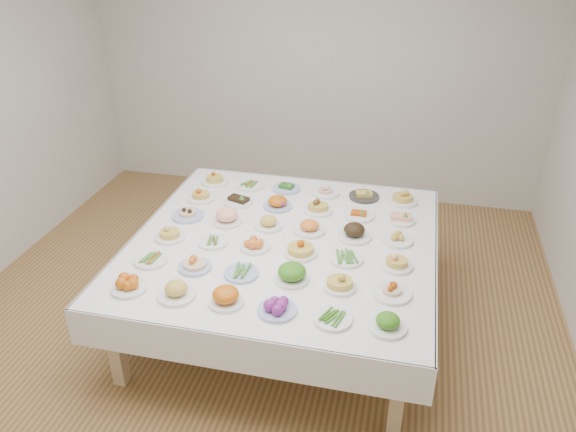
% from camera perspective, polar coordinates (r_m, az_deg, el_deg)
% --- Properties ---
extents(room_envelope, '(5.02, 5.02, 2.81)m').
position_cam_1_polar(room_envelope, '(3.85, -4.16, 11.47)').
color(room_envelope, '#9B7240').
rests_on(room_envelope, ground).
extents(display_table, '(2.30, 2.30, 0.75)m').
position_cam_1_polar(display_table, '(4.32, -0.45, -3.19)').
color(display_table, white).
rests_on(display_table, ground).
extents(dish_0, '(0.24, 0.24, 0.11)m').
position_cam_1_polar(dish_0, '(3.87, -15.90, -6.57)').
color(dish_0, white).
rests_on(dish_0, display_table).
extents(dish_1, '(0.25, 0.25, 0.13)m').
position_cam_1_polar(dish_1, '(3.73, -11.30, -7.26)').
color(dish_1, white).
rests_on(dish_1, display_table).
extents(dish_2, '(0.23, 0.23, 0.13)m').
position_cam_1_polar(dish_2, '(3.62, -6.35, -8.00)').
color(dish_2, white).
rests_on(dish_2, display_table).
extents(dish_3, '(0.25, 0.25, 0.11)m').
position_cam_1_polar(dish_3, '(3.54, -1.12, -9.01)').
color(dish_3, '#4C66B2').
rests_on(dish_3, display_table).
extents(dish_4, '(0.24, 0.24, 0.05)m').
position_cam_1_polar(dish_4, '(3.50, 4.55, -10.27)').
color(dish_4, white).
rests_on(dish_4, display_table).
extents(dish_5, '(0.23, 0.23, 0.13)m').
position_cam_1_polar(dish_5, '(3.46, 10.12, -10.41)').
color(dish_5, white).
rests_on(dish_5, display_table).
extents(dish_6, '(0.24, 0.24, 0.05)m').
position_cam_1_polar(dish_6, '(4.14, -13.76, -4.28)').
color(dish_6, white).
rests_on(dish_6, display_table).
extents(dish_7, '(0.26, 0.26, 0.14)m').
position_cam_1_polar(dish_7, '(3.98, -9.49, -4.48)').
color(dish_7, '#4C66B2').
rests_on(dish_7, display_table).
extents(dish_8, '(0.23, 0.23, 0.05)m').
position_cam_1_polar(dish_8, '(3.89, -4.76, -5.70)').
color(dish_8, '#4C66B2').
rests_on(dish_8, display_table).
extents(dish_9, '(0.25, 0.25, 0.14)m').
position_cam_1_polar(dish_9, '(3.80, 0.40, -5.73)').
color(dish_9, white).
rests_on(dish_9, display_table).
extents(dish_10, '(0.23, 0.22, 0.14)m').
position_cam_1_polar(dish_10, '(3.74, 5.29, -6.43)').
color(dish_10, white).
rests_on(dish_10, display_table).
extents(dish_11, '(0.26, 0.26, 0.12)m').
position_cam_1_polar(dish_11, '(3.74, 10.54, -7.20)').
color(dish_11, white).
rests_on(dish_11, display_table).
extents(dish_12, '(0.23, 0.23, 0.12)m').
position_cam_1_polar(dish_12, '(4.37, -11.94, -1.62)').
color(dish_12, white).
rests_on(dish_12, display_table).
extents(dish_13, '(0.22, 0.22, 0.05)m').
position_cam_1_polar(dish_13, '(4.27, -7.63, -2.58)').
color(dish_13, white).
rests_on(dish_13, display_table).
extents(dish_14, '(0.22, 0.22, 0.10)m').
position_cam_1_polar(dish_14, '(4.17, -3.39, -2.74)').
color(dish_14, white).
rests_on(dish_14, display_table).
extents(dish_15, '(0.24, 0.24, 0.15)m').
position_cam_1_polar(dish_15, '(4.08, 1.29, -3.07)').
color(dish_15, white).
rests_on(dish_15, display_table).
extents(dish_16, '(0.24, 0.24, 0.06)m').
position_cam_1_polar(dish_16, '(4.05, 5.94, -4.22)').
color(dish_16, white).
rests_on(dish_16, display_table).
extents(dish_17, '(0.23, 0.23, 0.13)m').
position_cam_1_polar(dish_17, '(4.01, 11.00, -4.42)').
color(dish_17, white).
rests_on(dish_17, display_table).
extents(dish_18, '(0.26, 0.26, 0.12)m').
position_cam_1_polar(dish_18, '(4.65, -10.17, 0.48)').
color(dish_18, '#4C66B2').
rests_on(dish_18, display_table).
extents(dish_19, '(0.24, 0.24, 0.14)m').
position_cam_1_polar(dish_19, '(4.52, -6.24, 0.05)').
color(dish_19, white).
rests_on(dish_19, display_table).
extents(dish_20, '(0.22, 0.22, 0.11)m').
position_cam_1_polar(dish_20, '(4.43, -1.99, -0.60)').
color(dish_20, white).
rests_on(dish_20, display_table).
extents(dish_21, '(0.25, 0.25, 0.13)m').
position_cam_1_polar(dish_21, '(4.37, 2.20, -0.88)').
color(dish_21, white).
rests_on(dish_21, display_table).
extents(dish_22, '(0.26, 0.26, 0.16)m').
position_cam_1_polar(dish_22, '(4.31, 6.75, -1.32)').
color(dish_22, white).
rests_on(dish_22, display_table).
extents(dish_23, '(0.23, 0.23, 0.09)m').
position_cam_1_polar(dish_23, '(4.33, 11.06, -2.15)').
color(dish_23, white).
rests_on(dish_23, display_table).
extents(dish_24, '(0.24, 0.24, 0.13)m').
position_cam_1_polar(dish_24, '(4.92, -8.87, 2.32)').
color(dish_24, white).
rests_on(dish_24, display_table).
extents(dish_25, '(0.24, 0.24, 0.11)m').
position_cam_1_polar(dish_25, '(4.82, -5.05, 1.83)').
color(dish_25, white).
rests_on(dish_25, display_table).
extents(dish_26, '(0.24, 0.24, 0.13)m').
position_cam_1_polar(dish_26, '(4.73, -1.07, 1.53)').
color(dish_26, '#4C66B2').
rests_on(dish_26, display_table).
extents(dish_27, '(0.24, 0.24, 0.14)m').
position_cam_1_polar(dish_27, '(4.66, 3.08, 1.16)').
color(dish_27, white).
rests_on(dish_27, display_table).
extents(dish_28, '(0.25, 0.25, 0.10)m').
position_cam_1_polar(dish_28, '(4.63, 7.19, 0.33)').
color(dish_28, white).
rests_on(dish_28, display_table).
extents(dish_29, '(0.23, 0.23, 0.10)m').
position_cam_1_polar(dish_29, '(4.61, 11.38, -0.08)').
color(dish_29, white).
rests_on(dish_29, display_table).
extents(dish_30, '(0.25, 0.25, 0.13)m').
position_cam_1_polar(dish_30, '(5.21, -7.46, 3.90)').
color(dish_30, white).
rests_on(dish_30, display_table).
extents(dish_31, '(0.25, 0.25, 0.05)m').
position_cam_1_polar(dish_31, '(5.12, -3.85, 3.20)').
color(dish_31, white).
rests_on(dish_31, display_table).
extents(dish_32, '(0.24, 0.24, 0.09)m').
position_cam_1_polar(dish_32, '(5.04, -0.16, 3.03)').
color(dish_32, '#4C66B2').
rests_on(dish_32, display_table).
extents(dish_33, '(0.24, 0.24, 0.11)m').
position_cam_1_polar(dish_33, '(4.96, 3.81, 2.71)').
color(dish_33, white).
rests_on(dish_33, display_table).
extents(dish_34, '(0.26, 0.26, 0.10)m').
position_cam_1_polar(dish_34, '(4.94, 7.74, 2.23)').
color(dish_34, '#2D2B28').
rests_on(dish_34, display_table).
extents(dish_35, '(0.27, 0.26, 0.16)m').
position_cam_1_polar(dish_35, '(4.90, 11.59, 2.19)').
color(dish_35, white).
rests_on(dish_35, display_table).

